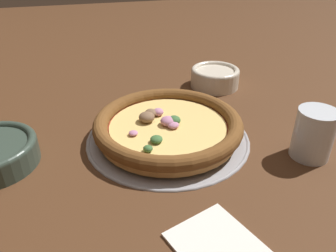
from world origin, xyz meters
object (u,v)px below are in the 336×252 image
Objects in this scene: pizza at (168,126)px; drinking_cup at (314,134)px; pizza_tray at (168,136)px; bowl_near at (215,77)px.

drinking_cup reaches higher than pizza.
pizza is 3.15× the size of drinking_cup.
pizza_tray is at bearing 61.56° from drinking_cup.
bowl_near is at bearing 7.46° from drinking_cup.
bowl_near is (0.21, -0.18, 0.02)m from pizza_tray.
drinking_cup is (-0.12, -0.23, 0.04)m from pizza_tray.
bowl_near is 1.37× the size of drinking_cup.
drinking_cup is at bearing -118.44° from pizza_tray.
bowl_near reaches higher than pizza_tray.
pizza_tray is 0.26m from drinking_cup.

